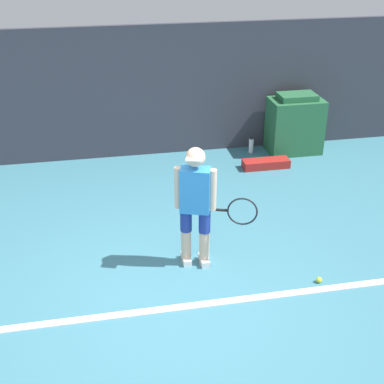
{
  "coord_description": "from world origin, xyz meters",
  "views": [
    {
      "loc": [
        -0.73,
        -4.68,
        3.74
      ],
      "look_at": [
        0.34,
        0.82,
        0.86
      ],
      "focal_mm": 50.0,
      "sensor_mm": 36.0,
      "label": 1
    }
  ],
  "objects_px": {
    "equipment_bag": "(266,164)",
    "water_bottle": "(251,146)",
    "tennis_player": "(197,203)",
    "tennis_ball": "(319,280)",
    "covered_chair": "(295,124)"
  },
  "relations": [
    {
      "from": "tennis_player",
      "to": "tennis_ball",
      "type": "bearing_deg",
      "value": -7.59
    },
    {
      "from": "equipment_bag",
      "to": "water_bottle",
      "type": "relative_size",
      "value": 2.81
    },
    {
      "from": "tennis_player",
      "to": "equipment_bag",
      "type": "xyz_separation_m",
      "value": [
        1.7,
        2.51,
        -0.76
      ]
    },
    {
      "from": "tennis_player",
      "to": "equipment_bag",
      "type": "bearing_deg",
      "value": 75.18
    },
    {
      "from": "covered_chair",
      "to": "equipment_bag",
      "type": "relative_size",
      "value": 1.35
    },
    {
      "from": "tennis_player",
      "to": "covered_chair",
      "type": "distance_m",
      "value": 3.94
    },
    {
      "from": "covered_chair",
      "to": "equipment_bag",
      "type": "bearing_deg",
      "value": -139.32
    },
    {
      "from": "water_bottle",
      "to": "tennis_ball",
      "type": "bearing_deg",
      "value": -94.95
    },
    {
      "from": "covered_chair",
      "to": "water_bottle",
      "type": "relative_size",
      "value": 3.78
    },
    {
      "from": "water_bottle",
      "to": "covered_chair",
      "type": "bearing_deg",
      "value": -5.71
    },
    {
      "from": "tennis_player",
      "to": "covered_chair",
      "type": "relative_size",
      "value": 1.42
    },
    {
      "from": "tennis_player",
      "to": "water_bottle",
      "type": "relative_size",
      "value": 5.38
    },
    {
      "from": "equipment_bag",
      "to": "water_bottle",
      "type": "distance_m",
      "value": 0.68
    },
    {
      "from": "tennis_ball",
      "to": "water_bottle",
      "type": "relative_size",
      "value": 0.24
    },
    {
      "from": "tennis_player",
      "to": "tennis_ball",
      "type": "distance_m",
      "value": 1.67
    }
  ]
}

